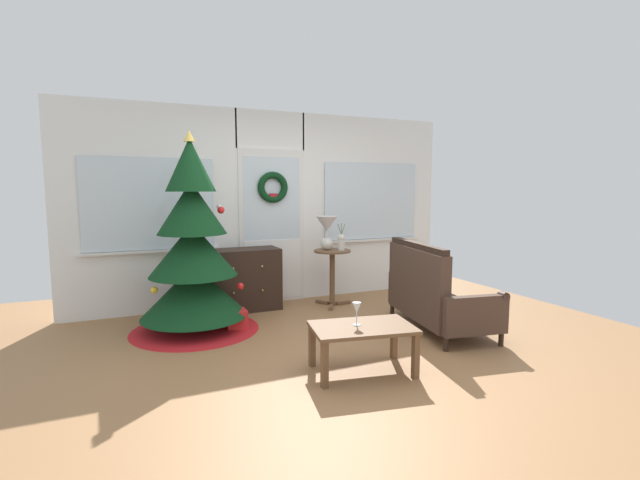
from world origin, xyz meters
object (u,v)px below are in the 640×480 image
christmas_tree (193,260)px  wine_glass (357,309)px  coffee_table (362,333)px  side_table (332,267)px  dresser_cabinet (243,279)px  gift_box (236,320)px  table_lamp (327,228)px  flower_vase (341,241)px  settee_sofa (433,296)px

christmas_tree → wine_glass: (1.08, -1.68, -0.23)m
coffee_table → side_table: bearing=71.6°
side_table → dresser_cabinet: bearing=166.3°
coffee_table → gift_box: size_ratio=4.12×
table_lamp → gift_box: table_lamp is taller
flower_vase → gift_box: 1.73m
flower_vase → coffee_table: bearing=-111.5°
gift_box → side_table: bearing=20.2°
settee_sofa → side_table: size_ratio=2.02×
coffee_table → wine_glass: 0.21m
side_table → wine_glass: bearing=-109.7°
side_table → table_lamp: size_ratio=1.68×
flower_vase → side_table: bearing=149.0°
christmas_tree → coffee_table: 2.09m
side_table → table_lamp: bearing=146.3°
flower_vase → coffee_table: 2.19m
coffee_table → gift_box: bearing=115.1°
christmas_tree → table_lamp: christmas_tree is taller
table_lamp → christmas_tree: bearing=-168.0°
side_table → gift_box: (-1.39, -0.51, -0.41)m
table_lamp → wine_glass: size_ratio=2.26×
side_table → wine_glass: side_table is taller
settee_sofa → gift_box: size_ratio=6.73×
settee_sofa → side_table: (-0.58, 1.33, 0.15)m
side_table → table_lamp: (-0.06, 0.04, 0.50)m
coffee_table → christmas_tree: bearing=123.3°
side_table → coffee_table: 2.16m
table_lamp → settee_sofa: bearing=-65.0°
christmas_tree → flower_vase: 1.92m
side_table → flower_vase: size_ratio=2.11×
gift_box → settee_sofa: bearing=-22.6°
wine_glass → gift_box: wine_glass is taller
settee_sofa → flower_vase: flower_vase is taller
settee_sofa → table_lamp: (-0.64, 1.37, 0.65)m
flower_vase → wine_glass: (-0.82, -1.95, -0.32)m
dresser_cabinet → flower_vase: (1.21, -0.33, 0.47)m
gift_box → wine_glass: bearing=-65.6°
christmas_tree → gift_box: christmas_tree is taller
dresser_cabinet → gift_box: (-0.28, -0.78, -0.28)m
settee_sofa → flower_vase: size_ratio=4.27×
dresser_cabinet → coffee_table: bearing=-79.3°
christmas_tree → flower_vase: size_ratio=6.11×
settee_sofa → wine_glass: size_ratio=7.67×
flower_vase → wine_glass: 2.14m
settee_sofa → side_table: settee_sofa is taller
christmas_tree → side_table: (1.80, 0.33, -0.25)m
coffee_table → table_lamp: bearing=73.4°
side_table → wine_glass: (-0.72, -2.01, 0.02)m
settee_sofa → coffee_table: bearing=-150.8°
dresser_cabinet → gift_box: size_ratio=4.07×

